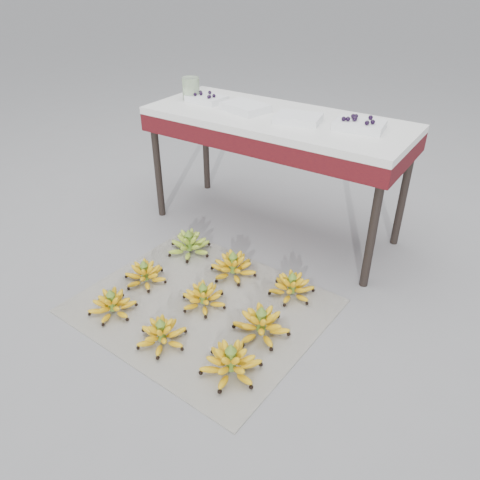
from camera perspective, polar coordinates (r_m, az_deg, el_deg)
The scene contains 17 objects.
ground at distance 2.60m, azimuth -3.73°, elevation -7.46°, with size 60.00×60.00×0.00m, color gray.
newspaper_mat at distance 2.57m, azimuth -4.67°, elevation -7.99°, with size 1.25×1.05×0.01m, color beige.
bunch_front_left at distance 2.58m, azimuth -15.31°, elevation -7.57°, with size 0.33×0.33×0.15m.
bunch_front_center at distance 2.35m, azimuth -9.53°, elevation -11.25°, with size 0.27×0.27×0.15m.
bunch_front_right at distance 2.18m, azimuth -1.11°, elevation -14.71°, with size 0.37×0.37×0.17m.
bunch_mid_left at distance 2.76m, azimuth -11.52°, elevation -4.14°, with size 0.25×0.25×0.15m.
bunch_mid_center at distance 2.54m, azimuth -4.47°, elevation -6.96°, with size 0.28×0.28×0.15m.
bunch_mid_right at distance 2.36m, azimuth 2.59°, elevation -10.22°, with size 0.29×0.29×0.17m.
bunch_back_left at distance 2.97m, azimuth -6.21°, elevation -0.55°, with size 0.36×0.36×0.17m.
bunch_back_center at distance 2.76m, azimuth -0.84°, elevation -3.25°, with size 0.28×0.28×0.17m.
bunch_back_right at distance 2.62m, azimuth 6.34°, elevation -5.70°, with size 0.33×0.33×0.15m.
vendor_table at distance 2.98m, azimuth 4.42°, elevation 13.23°, with size 1.65×0.66×0.79m.
tray_far_left at distance 3.24m, azimuth -4.12°, elevation 16.83°, with size 0.25×0.19×0.06m.
tray_left at distance 3.03m, azimuth 0.62°, elevation 15.89°, with size 0.32×0.26×0.04m.
tray_right at distance 2.84m, azimuth 7.11°, elevation 14.51°, with size 0.29×0.24×0.04m.
tray_far_right at distance 2.78m, azimuth 14.35°, elevation 13.47°, with size 0.30×0.23×0.07m.
glass_jar at distance 3.29m, azimuth -6.00°, elevation 17.90°, with size 0.12×0.12×0.14m, color beige.
Camera 1 is at (1.25, -1.58, 1.65)m, focal length 35.00 mm.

